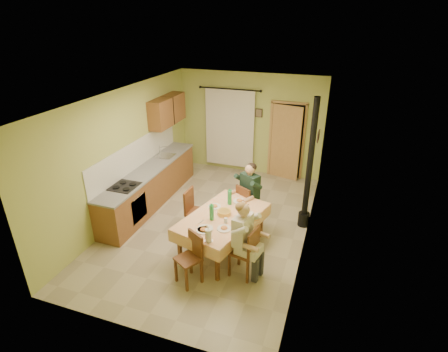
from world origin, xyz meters
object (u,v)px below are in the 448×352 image
at_px(stove_flue, 308,183).
at_px(chair_left, 197,220).
at_px(dining_table, 223,232).
at_px(man_right, 244,232).
at_px(chair_far, 248,212).
at_px(chair_near, 189,268).
at_px(chair_right, 244,260).
at_px(man_far, 249,188).

bearing_deg(stove_flue, chair_left, -154.29).
xyz_separation_m(dining_table, man_right, (0.57, -0.55, 0.50)).
bearing_deg(chair_far, chair_near, -73.29).
bearing_deg(man_right, chair_near, 133.00).
relative_size(chair_far, man_right, 0.68).
bearing_deg(chair_right, man_far, 24.72).
height_order(chair_far, man_right, man_right).
bearing_deg(chair_far, chair_left, -115.56).
distance_m(chair_far, stove_flue, 1.42).
xyz_separation_m(chair_right, stove_flue, (0.79, 1.92, 0.73)).
xyz_separation_m(chair_right, chair_left, (-1.28, 0.93, -0.00)).
bearing_deg(chair_far, chair_right, -47.67).
bearing_deg(man_far, dining_table, -73.06).
bearing_deg(stove_flue, chair_near, -123.71).
distance_m(chair_far, chair_left, 1.11).
height_order(chair_near, man_right, man_right).
bearing_deg(man_right, chair_far, 24.58).
xyz_separation_m(dining_table, stove_flue, (1.38, 1.37, 0.65)).
bearing_deg(dining_table, chair_near, -88.09).
relative_size(chair_far, man_far, 0.68).
xyz_separation_m(dining_table, chair_left, (-0.69, 0.37, -0.09)).
bearing_deg(chair_left, dining_table, 63.40).
relative_size(chair_near, man_right, 0.67).
bearing_deg(dining_table, stove_flue, 59.40).
bearing_deg(stove_flue, dining_table, -135.17).
bearing_deg(man_right, man_far, 24.28).
distance_m(chair_near, man_far, 2.20).
relative_size(chair_right, man_far, 0.70).
xyz_separation_m(chair_near, stove_flue, (1.61, 2.41, 0.74)).
height_order(chair_far, chair_right, chair_right).
distance_m(chair_near, stove_flue, 2.99).
distance_m(chair_near, chair_left, 1.49).
bearing_deg(chair_left, man_right, 55.39).
relative_size(chair_near, stove_flue, 0.33).
height_order(chair_far, man_far, man_far).
distance_m(man_right, stove_flue, 2.09).
height_order(chair_near, chair_right, chair_right).
xyz_separation_m(chair_left, stove_flue, (2.07, 1.00, 0.73)).
distance_m(chair_far, man_far, 0.59).
height_order(chair_right, chair_left, chair_right).
xyz_separation_m(chair_left, man_far, (0.91, 0.66, 0.59)).
height_order(man_far, man_right, same).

